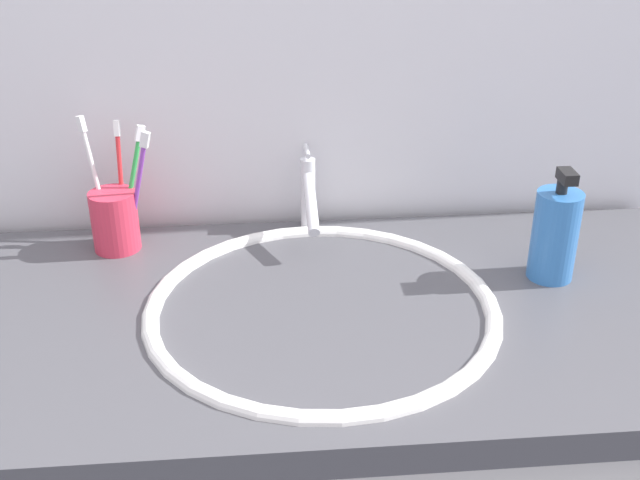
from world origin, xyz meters
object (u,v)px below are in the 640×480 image
Objects in this scene: toothbrush_white at (94,174)px; soap_dispenser at (555,234)px; toothbrush_cup at (115,221)px; toothbrush_red at (120,173)px; toothbrush_purple at (138,183)px; toothbrush_green at (132,178)px; faucet at (309,196)px.

soap_dispenser is (0.67, -0.17, -0.05)m from toothbrush_white.
toothbrush_red is (0.01, 0.04, 0.06)m from toothbrush_cup.
toothbrush_purple is 0.62m from soap_dispenser.
toothbrush_green is at bearing 115.75° from toothbrush_purple.
toothbrush_white is 1.18× the size of soap_dispenser.
toothbrush_purple is (0.04, -0.01, 0.07)m from toothbrush_cup.
toothbrush_green reaches higher than soap_dispenser.
toothbrush_green reaches higher than toothbrush_cup.
toothbrush_white reaches higher than toothbrush_purple.
faucet is at bearing 0.89° from toothbrush_white.
faucet is at bearing 4.80° from toothbrush_cup.
toothbrush_red reaches higher than toothbrush_cup.
toothbrush_cup is 0.07m from toothbrush_red.
toothbrush_green is at bearing -2.38° from toothbrush_white.
toothbrush_white reaches higher than toothbrush_green.
toothbrush_red is at bearing 163.90° from soap_dispenser.
faucet is 1.74× the size of toothbrush_cup.
toothbrush_red is at bearing 23.67° from toothbrush_white.
toothbrush_purple is at bearing -64.25° from toothbrush_green.
faucet is 0.87× the size of toothbrush_purple.
toothbrush_white is 1.08× the size of toothbrush_green.
soap_dispenser is at bearing -16.10° from toothbrush_red.
toothbrush_white is (-0.33, -0.01, 0.05)m from faucet.
toothbrush_cup is at bearing -106.47° from toothbrush_red.
soap_dispenser reaches higher than faucet.
toothbrush_purple reaches higher than toothbrush_cup.
toothbrush_white is at bearing 165.98° from soap_dispenser.
toothbrush_cup is 0.47× the size of toothbrush_white.
toothbrush_cup is at bearing -175.20° from faucet.
faucet is at bearing 1.57° from toothbrush_green.
toothbrush_green is 0.98× the size of toothbrush_purple.
toothbrush_white reaches higher than toothbrush_red.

